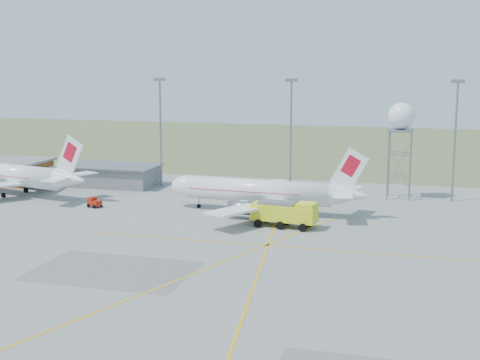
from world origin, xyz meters
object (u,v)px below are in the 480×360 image
(fire_truck, at_px, (286,215))
(baggage_tug, at_px, (94,203))
(airliner_far, at_px, (8,175))
(radar_tower, at_px, (400,145))
(airliner_main, at_px, (260,192))

(fire_truck, height_order, baggage_tug, fire_truck)
(airliner_far, relative_size, radar_tower, 2.01)
(radar_tower, bearing_deg, baggage_tug, -156.11)
(airliner_main, xyz_separation_m, radar_tower, (20.35, 17.40, 5.98))
(fire_truck, bearing_deg, airliner_far, 175.50)
(baggage_tug, bearing_deg, airliner_far, -176.23)
(radar_tower, relative_size, fire_truck, 1.71)
(baggage_tug, bearing_deg, radar_tower, 43.86)
(fire_truck, distance_m, baggage_tug, 33.10)
(airliner_far, bearing_deg, radar_tower, -154.95)
(airliner_main, relative_size, radar_tower, 1.93)
(radar_tower, bearing_deg, airliner_main, -139.47)
(airliner_far, distance_m, fire_truck, 53.68)
(airliner_far, height_order, radar_tower, radar_tower)
(baggage_tug, bearing_deg, fire_truck, 11.69)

